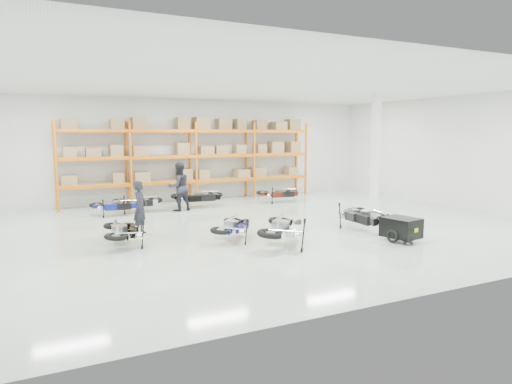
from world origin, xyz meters
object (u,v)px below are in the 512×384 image
moto_silver_left (285,224)px  trailer (401,228)px  moto_back_d (279,191)px  person_back (179,187)px  moto_back_b (137,199)px  person_left (140,208)px  moto_touring_right (364,212)px  moto_back_c (198,194)px  moto_back_a (115,203)px  moto_blue_centre (234,223)px  moto_black_far_left (123,227)px

moto_silver_left → trailer: bearing=-159.6°
moto_back_d → person_back: bearing=102.3°
moto_back_b → person_left: person_left is taller
moto_touring_right → moto_back_c: (-3.15, 6.56, -0.02)m
trailer → person_back: person_back is taller
moto_back_b → person_left: size_ratio=1.02×
trailer → moto_back_b: moto_back_b is taller
moto_silver_left → person_back: bearing=-44.9°
moto_silver_left → person_left: size_ratio=1.25×
moto_back_a → person_back: bearing=-83.4°
trailer → moto_back_b: 9.87m
moto_back_b → moto_back_c: moto_back_c is taller
moto_blue_centre → moto_back_a: 6.03m
moto_black_far_left → moto_back_d: bearing=-139.0°
moto_blue_centre → moto_touring_right: 4.17m
moto_touring_right → trailer: bearing=-84.9°
person_back → moto_black_far_left: bearing=48.3°
moto_back_a → moto_back_b: bearing=-57.3°
moto_back_c → person_left: size_ratio=1.15×
moto_back_d → person_back: 4.60m
trailer → moto_back_d: moto_back_d is taller
moto_black_far_left → moto_back_b: (1.45, 5.30, -0.02)m
person_left → person_back: bearing=-1.7°
moto_touring_right → moto_back_a: size_ratio=1.23×
moto_black_far_left → trailer: bearing=165.2°
trailer → moto_back_c: size_ratio=0.88×
moto_silver_left → moto_black_far_left: moto_silver_left is taller
moto_back_c → moto_back_d: moto_back_c is taller
trailer → moto_touring_right: bearing=78.7°
trailer → moto_back_c: bearing=99.8°
moto_back_a → moto_black_far_left: bearing=-179.9°
moto_blue_centre → moto_black_far_left: size_ratio=0.98×
moto_back_c → moto_back_b: bearing=99.8°
moto_silver_left → moto_touring_right: (3.17, 0.63, -0.03)m
moto_back_b → moto_back_d: 6.10m
moto_blue_centre → person_left: bearing=-5.2°
moto_black_far_left → moto_back_c: (3.90, 5.34, 0.04)m
moto_back_c → person_left: person_left is taller
moto_touring_right → moto_back_a: (-6.49, 6.10, -0.11)m
moto_black_far_left → moto_back_c: 6.61m
moto_back_a → person_left: (0.18, -3.55, 0.33)m
moto_touring_right → trailer: size_ratio=1.17×
moto_black_far_left → trailer: moto_black_far_left is taller
moto_touring_right → moto_back_b: moto_touring_right is taller
trailer → moto_back_d: (0.49, 7.92, 0.12)m
moto_blue_centre → moto_back_b: size_ratio=1.01×
moto_blue_centre → moto_back_d: 7.40m
person_back → moto_back_c: bearing=-163.2°
moto_back_b → person_left: bearing=-176.7°
moto_black_far_left → moto_back_d: moto_black_far_left is taller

